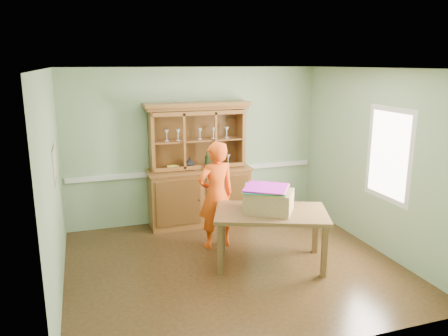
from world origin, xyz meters
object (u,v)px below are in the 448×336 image
object	(u,v)px
dining_table	(271,218)
cardboard_box	(269,201)
person	(216,195)
china_hutch	(199,182)

from	to	relation	value
dining_table	cardboard_box	xyz separation A→B (m)	(-0.03, 0.02, 0.24)
cardboard_box	person	bearing A→B (deg)	123.71
cardboard_box	person	distance (m)	0.94
china_hutch	person	size ratio (longest dim) A/B	1.29
dining_table	cardboard_box	bearing A→B (deg)	169.57
china_hutch	person	world-z (taller)	china_hutch
china_hutch	person	distance (m)	1.05
dining_table	person	size ratio (longest dim) A/B	1.07
dining_table	cardboard_box	world-z (taller)	cardboard_box
person	cardboard_box	bearing A→B (deg)	114.71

